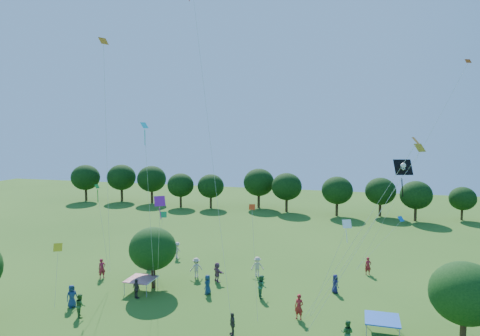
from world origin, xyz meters
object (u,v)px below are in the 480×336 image
tent_red_stripe (141,279)px  pirate_kite (401,171)px  near_tree_east (465,293)px  near_tree_north (153,249)px  red_high_kite (196,24)px  tent_blue (382,319)px

tent_red_stripe → pirate_kite: pirate_kite is taller
pirate_kite → near_tree_east: bearing=-0.8°
near_tree_east → pirate_kite: bearing=179.2°
near_tree_north → red_high_kite: red_high_kite is taller
near_tree_north → tent_blue: (18.32, -3.42, -2.36)m
tent_blue → pirate_kite: bearing=-41.9°
red_high_kite → near_tree_north: bearing=166.2°
near_tree_east → tent_blue: near_tree_east is taller
near_tree_north → tent_blue: 18.78m
near_tree_east → pirate_kite: size_ratio=0.53×
pirate_kite → red_high_kite: 18.11m
near_tree_east → pirate_kite: 8.32m
near_tree_north → pirate_kite: (19.08, -4.11, 7.55)m
pirate_kite → red_high_kite: size_ratio=0.40×
near_tree_north → tent_blue: bearing=-10.6°
near_tree_north → red_high_kite: bearing=-13.8°
tent_blue → red_high_kite: bearing=170.5°
near_tree_north → tent_blue: size_ratio=2.36×
near_tree_east → tent_blue: bearing=170.9°
tent_red_stripe → near_tree_east: bearing=-7.6°
near_tree_east → tent_red_stripe: bearing=172.4°
near_tree_north → red_high_kite: (4.55, -1.12, 17.93)m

